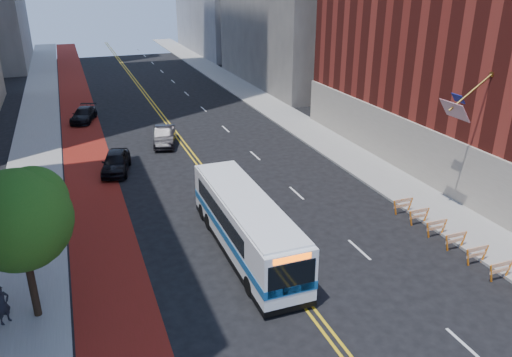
{
  "coord_description": "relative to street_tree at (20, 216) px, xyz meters",
  "views": [
    {
      "loc": [
        -8.74,
        -13.93,
        13.9
      ],
      "look_at": [
        -0.42,
        8.0,
        4.17
      ],
      "focal_mm": 35.0,
      "sensor_mm": 36.0,
      "label": 1
    }
  ],
  "objects": [
    {
      "name": "bus_lane_paint",
      "position": [
        3.14,
        23.96,
        -4.91
      ],
      "size": [
        3.6,
        140.0,
        0.01
      ],
      "primitive_type": "cube",
      "color": "maroon",
      "rests_on": "ground"
    },
    {
      "name": "center_line_outer",
      "position": [
        11.42,
        23.96,
        -4.91
      ],
      "size": [
        0.14,
        140.0,
        0.01
      ],
      "primitive_type": "cube",
      "color": "gold",
      "rests_on": "ground"
    },
    {
      "name": "street_tree",
      "position": [
        0.0,
        0.0,
        0.0
      ],
      "size": [
        4.2,
        4.2,
        6.7
      ],
      "color": "black",
      "rests_on": "sidewalk_left"
    },
    {
      "name": "car_c",
      "position": [
        3.56,
        31.56,
        -4.23
      ],
      "size": [
        3.19,
        5.02,
        1.36
      ],
      "primitive_type": "imported",
      "rotation": [
        0.0,
        0.0,
        -0.3
      ],
      "color": "black",
      "rests_on": "ground"
    },
    {
      "name": "pedestrian",
      "position": [
        -1.31,
        -0.12,
        -3.87
      ],
      "size": [
        0.77,
        0.75,
        1.78
      ],
      "primitive_type": "imported",
      "rotation": [
        0.0,
        0.0,
        0.71
      ],
      "color": "black",
      "rests_on": "sidewalk_left"
    },
    {
      "name": "car_a",
      "position": [
        5.06,
        16.31,
        -4.12
      ],
      "size": [
        2.86,
        4.93,
        1.58
      ],
      "primitive_type": "imported",
      "rotation": [
        0.0,
        0.0,
        -0.23
      ],
      "color": "black",
      "rests_on": "ground"
    },
    {
      "name": "lane_dashes",
      "position": [
        16.04,
        31.96,
        -4.9
      ],
      "size": [
        0.14,
        98.2,
        0.01
      ],
      "color": "silver",
      "rests_on": "ground"
    },
    {
      "name": "ground",
      "position": [
        11.24,
        -6.04,
        -4.91
      ],
      "size": [
        160.0,
        160.0,
        0.0
      ],
      "primitive_type": "plane",
      "color": "black",
      "rests_on": "ground"
    },
    {
      "name": "sidewalk_left",
      "position": [
        -0.76,
        23.96,
        -4.84
      ],
      "size": [
        4.0,
        140.0,
        0.15
      ],
      "primitive_type": "cube",
      "color": "gray",
      "rests_on": "ground"
    },
    {
      "name": "construction_barriers",
      "position": [
        20.84,
        -2.62,
        -4.24
      ],
      "size": [
        1.42,
        10.91,
        1.0
      ],
      "color": "orange",
      "rests_on": "ground"
    },
    {
      "name": "sidewalk_right",
      "position": [
        23.24,
        23.96,
        -4.84
      ],
      "size": [
        4.0,
        140.0,
        0.15
      ],
      "primitive_type": "cube",
      "color": "gray",
      "rests_on": "ground"
    },
    {
      "name": "car_b",
      "position": [
        9.73,
        21.39,
        -4.13
      ],
      "size": [
        2.75,
        4.98,
        1.55
      ],
      "primitive_type": "imported",
      "rotation": [
        0.0,
        0.0,
        -0.25
      ],
      "color": "black",
      "rests_on": "ground"
    },
    {
      "name": "center_line_inner",
      "position": [
        11.06,
        23.96,
        -4.91
      ],
      "size": [
        0.14,
        140.0,
        0.01
      ],
      "primitive_type": "cube",
      "color": "gold",
      "rests_on": "ground"
    },
    {
      "name": "transit_bus",
      "position": [
        10.24,
        2.06,
        -3.25
      ],
      "size": [
        2.55,
        11.54,
        3.17
      ],
      "rotation": [
        0.0,
        0.0,
        0.0
      ],
      "color": "white",
      "rests_on": "ground"
    }
  ]
}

